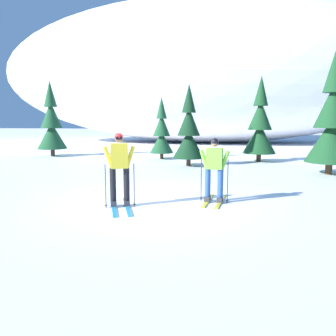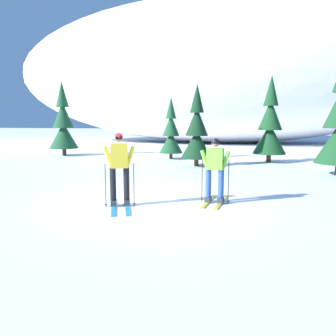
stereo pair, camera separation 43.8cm
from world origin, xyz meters
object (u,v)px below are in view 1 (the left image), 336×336
Objects in this scene: skier_yellow_jacket at (119,168)px; pine_tree_center at (189,132)px; pine_tree_center_left at (162,133)px; skier_lime_jacket at (214,169)px; pine_tree_center_right at (260,126)px; pine_tree_far_right at (332,123)px; pine_tree_far_left at (51,125)px.

skier_yellow_jacket is 0.50× the size of pine_tree_center.
skier_yellow_jacket is 0.56× the size of pine_tree_center_left.
pine_tree_center_right is (2.36, 8.93, 0.90)m from skier_lime_jacket.
pine_tree_far_right is (6.89, 5.88, 1.05)m from skier_yellow_jacket.
skier_lime_jacket is at bearing -104.80° from pine_tree_center_right.
pine_tree_far_right is (2.19, -3.78, 0.23)m from pine_tree_center_right.
skier_yellow_jacket is at bearing -162.71° from skier_lime_jacket.
pine_tree_center is at bearing -21.55° from pine_tree_far_left.
skier_lime_jacket is at bearing -131.47° from pine_tree_far_right.
pine_tree_center_right is (5.07, -0.54, 0.41)m from pine_tree_center_left.
skier_lime_jacket is 9.28m from pine_tree_center_right.
pine_tree_far_right is (5.64, -1.73, 0.46)m from pine_tree_center.
skier_yellow_jacket is 0.43× the size of pine_tree_center_right.
pine_tree_center_right is at bearing 120.05° from pine_tree_far_right.
pine_tree_center_right is (4.70, 9.66, 0.82)m from skier_yellow_jacket.
pine_tree_center_left is 3.07m from pine_tree_center.
skier_yellow_jacket is 0.38× the size of pine_tree_far_right.
skier_lime_jacket is 0.46× the size of pine_tree_center.
pine_tree_far_right reaches higher than skier_lime_jacket.
pine_tree_far_right reaches higher than pine_tree_center_left.
pine_tree_center is (8.12, -3.21, -0.25)m from pine_tree_far_left.
pine_tree_center is (1.62, -2.60, 0.18)m from pine_tree_center_left.
skier_yellow_jacket is at bearing -139.54° from pine_tree_far_right.
skier_lime_jacket is at bearing 17.29° from skier_yellow_jacket.
skier_yellow_jacket is at bearing -99.31° from pine_tree_center.
skier_yellow_jacket is at bearing -57.55° from pine_tree_far_left.
pine_tree_center_right is at bearing -6.12° from pine_tree_center_left.
pine_tree_center_left is at bearing 121.89° from pine_tree_center.
pine_tree_far_left is 6.54m from pine_tree_center_left.
pine_tree_center_right is at bearing 64.05° from skier_yellow_jacket.
skier_lime_jacket is 0.40× the size of pine_tree_center_right.
pine_tree_far_left is (-6.87, 10.81, 0.84)m from skier_yellow_jacket.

